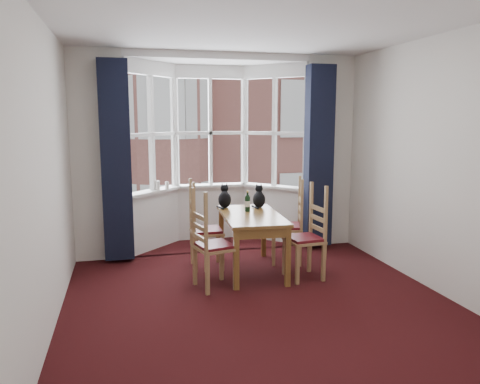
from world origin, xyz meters
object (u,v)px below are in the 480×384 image
object	(u,v)px
cat_right	(259,198)
chair_left_near	(207,248)
chair_right_near	(311,239)
chair_right_far	(293,227)
wine_bottle	(247,202)
candle_tall	(158,186)
chair_left_far	(200,232)
dining_table	(252,222)
candle_short	(167,186)
cat_left	(225,198)

from	to	relation	value
cat_right	chair_left_near	bearing A→B (deg)	-134.16
chair_right_near	chair_right_far	xyz separation A→B (m)	(0.01, 0.62, 0.00)
wine_bottle	candle_tall	distance (m)	1.56
chair_left_far	candle_tall	xyz separation A→B (m)	(-0.44, 1.05, 0.46)
candle_tall	chair_left_far	bearing A→B (deg)	-67.39
chair_left_far	chair_right_near	world-z (taller)	same
dining_table	chair_left_far	size ratio (longest dim) A/B	1.46
cat_right	wine_bottle	xyz separation A→B (m)	(-0.22, -0.24, -0.00)
chair_left_near	cat_right	size ratio (longest dim) A/B	2.90
chair_right_far	candle_short	distance (m)	1.98
chair_right_far	chair_left_far	bearing A→B (deg)	177.20
chair_right_far	candle_tall	distance (m)	2.07
chair_left_far	cat_right	size ratio (longest dim) A/B	2.90
dining_table	chair_right_near	world-z (taller)	chair_right_near
chair_left_far	wine_bottle	size ratio (longest dim) A/B	3.49
chair_left_far	candle_short	xyz separation A→B (m)	(-0.30, 1.08, 0.45)
candle_short	candle_tall	bearing A→B (deg)	-167.65
dining_table	chair_right_far	size ratio (longest dim) A/B	1.46
chair_right_near	cat_left	size ratio (longest dim) A/B	2.81
dining_table	wine_bottle	world-z (taller)	wine_bottle
candle_tall	wine_bottle	bearing A→B (deg)	-48.09
cat_right	chair_right_far	bearing A→B (deg)	-24.56
chair_right_far	cat_right	distance (m)	0.60
candle_short	chair_right_near	bearing A→B (deg)	-48.85
cat_right	candle_tall	bearing A→B (deg)	143.90
chair_right_far	chair_right_near	bearing A→B (deg)	-90.74
chair_left_far	candle_short	world-z (taller)	candle_short
cat_left	cat_right	world-z (taller)	cat_left
dining_table	chair_right_near	distance (m)	0.76
chair_left_near	chair_right_far	distance (m)	1.46
dining_table	cat_right	bearing A→B (deg)	62.79
candle_short	cat_right	bearing A→B (deg)	-40.18
dining_table	chair_right_far	bearing A→B (deg)	19.86
chair_left_near	candle_short	bearing A→B (deg)	98.17
dining_table	candle_tall	xyz separation A→B (m)	(-1.05, 1.35, 0.30)
chair_left_near	chair_right_far	size ratio (longest dim) A/B	1.00
chair_left_near	chair_left_far	distance (m)	0.76
cat_left	cat_right	distance (m)	0.46
dining_table	cat_left	world-z (taller)	cat_left
candle_tall	cat_right	bearing A→B (deg)	-36.10
chair_left_far	candle_short	distance (m)	1.21
candle_tall	chair_left_near	bearing A→B (deg)	-77.50
chair_right_far	candle_short	size ratio (longest dim) A/B	8.25
chair_right_near	chair_right_far	bearing A→B (deg)	89.26
cat_right	wine_bottle	distance (m)	0.33
chair_left_near	cat_left	bearing A→B (deg)	66.99
cat_right	dining_table	bearing A→B (deg)	-117.21
chair_right_far	wine_bottle	distance (m)	0.75
cat_left	dining_table	bearing A→B (deg)	-65.53
cat_right	chair_right_near	bearing A→B (deg)	-62.96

